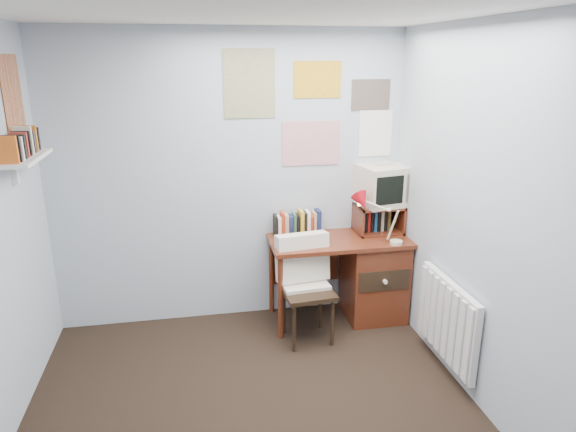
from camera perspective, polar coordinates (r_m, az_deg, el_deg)
name	(u,v)px	position (r m, az deg, el deg)	size (l,w,h in m)	color
back_wall	(230,181)	(4.41, -6.42, 3.90)	(3.00, 0.02, 2.50)	#A8B3C0
right_wall	(512,238)	(3.28, 23.63, -2.22)	(0.02, 3.50, 2.50)	#A8B3C0
ceiling	(253,3)	(2.56, -3.92, 22.58)	(3.00, 3.50, 0.02)	white
desk	(367,274)	(4.66, 8.81, -6.40)	(1.20, 0.55, 0.76)	maroon
desk_chair	(308,292)	(4.22, 2.23, -8.48)	(0.44, 0.42, 0.85)	black
desk_lamp	(398,222)	(4.34, 12.08, -0.69)	(0.27, 0.23, 0.38)	red
tv_riser	(378,219)	(4.63, 10.01, -0.28)	(0.40, 0.30, 0.25)	maroon
crt_tv	(383,183)	(4.58, 10.52, 3.58)	(0.40, 0.37, 0.38)	beige
book_row	(308,222)	(4.52, 2.20, -0.66)	(0.60, 0.14, 0.22)	maroon
radiator	(447,320)	(4.00, 17.29, -10.95)	(0.09, 0.80, 0.60)	white
wall_shelf	(25,158)	(3.84, -27.17, 5.75)	(0.20, 0.62, 0.24)	white
posters_back	(311,108)	(4.41, 2.61, 11.91)	(1.20, 0.01, 0.90)	white
posters_left	(0,100)	(3.82, -29.34, 11.20)	(0.01, 0.70, 0.60)	white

